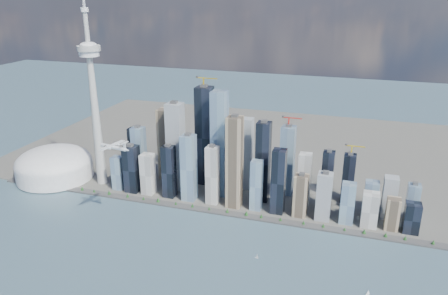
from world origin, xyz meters
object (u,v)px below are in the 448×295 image
(airplane, at_px, (114,147))
(dome_stadium, at_px, (54,165))
(needle_tower, at_px, (94,97))
(sailboat_east, at_px, (368,293))
(sailboat_west, at_px, (257,257))

(airplane, bearing_deg, dome_stadium, 160.21)
(needle_tower, xyz_separation_m, airplane, (166.62, -190.47, -47.35))
(airplane, distance_m, sailboat_east, 547.82)
(sailboat_west, bearing_deg, needle_tower, 171.72)
(airplane, bearing_deg, sailboat_east, 3.44)
(needle_tower, xyz_separation_m, dome_stadium, (-140.00, -10.00, -196.40))
(sailboat_east, bearing_deg, airplane, 152.28)
(needle_tower, height_order, sailboat_west, needle_tower)
(needle_tower, height_order, airplane, needle_tower)
(sailboat_west, bearing_deg, sailboat_east, 2.95)
(needle_tower, xyz_separation_m, sailboat_west, (473.05, -209.43, -232.54))
(sailboat_west, distance_m, sailboat_east, 210.05)
(dome_stadium, xyz_separation_m, sailboat_east, (817.99, -245.45, -36.38))
(airplane, height_order, sailboat_west, airplane)
(needle_tower, distance_m, airplane, 257.45)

